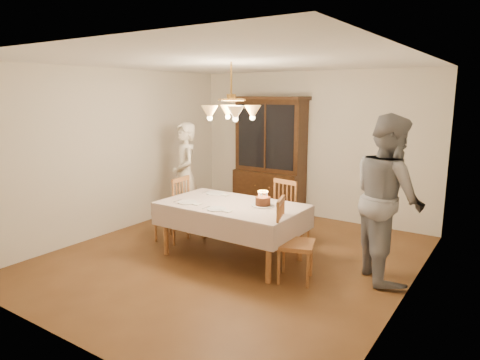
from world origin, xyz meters
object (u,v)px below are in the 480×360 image
Objects in this scene: chair_far_side at (292,215)px; birthday_cake at (263,202)px; dining_table at (232,209)px; china_hutch at (270,158)px; elderly_woman at (185,176)px.

birthday_cake is at bearing -90.84° from chair_far_side.
chair_far_side reaches higher than birthday_cake.
chair_far_side reaches higher than dining_table.
china_hutch reaches higher than dining_table.
china_hutch is (-0.71, 2.25, 0.36)m from dining_table.
chair_far_side is at bearing -49.01° from china_hutch.
dining_table is 0.88× the size of china_hutch.
elderly_woman is 5.84× the size of birthday_cake.
chair_far_side is 0.57× the size of elderly_woman.
elderly_woman is (-1.44, 0.72, 0.19)m from dining_table.
china_hutch reaches higher than chair_far_side.
chair_far_side is at bearing 89.16° from birthday_cake.
china_hutch is 1.83m from chair_far_side.
elderly_woman is at bearing -172.86° from chair_far_side.
elderly_woman is (-0.73, -1.54, -0.17)m from china_hutch.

